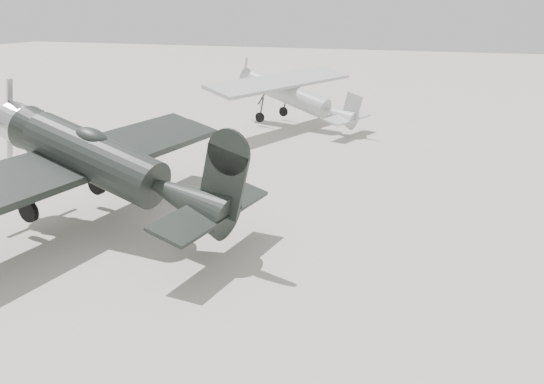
{
  "coord_description": "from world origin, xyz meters",
  "views": [
    {
      "loc": [
        6.43,
        -13.57,
        6.9
      ],
      "look_at": [
        1.26,
        1.0,
        1.5
      ],
      "focal_mm": 35.0,
      "sensor_mm": 36.0,
      "label": 1
    }
  ],
  "objects": [
    {
      "name": "ground",
      "position": [
        0.0,
        0.0,
        0.0
      ],
      "size": [
        160.0,
        160.0,
        0.0
      ],
      "primitive_type": "plane",
      "color": "gray",
      "rests_on": "ground"
    },
    {
      "name": "highwing_monoplane",
      "position": [
        -3.12,
        17.01,
        2.14
      ],
      "size": [
        8.63,
        11.96,
        3.42
      ],
      "rotation": [
        0.0,
        0.23,
        -0.33
      ],
      "color": "#AEB1B3",
      "rests_on": "ground"
    },
    {
      "name": "lowwing_monoplane",
      "position": [
        -3.79,
        -0.31,
        2.25
      ],
      "size": [
        9.5,
        13.26,
        4.26
      ],
      "rotation": [
        0.0,
        0.24,
        -0.13
      ],
      "color": "black",
      "rests_on": "ground"
    }
  ]
}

